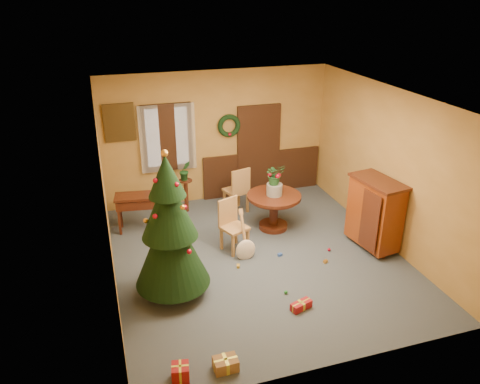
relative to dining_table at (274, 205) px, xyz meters
name	(u,v)px	position (x,y,z in m)	size (l,w,h in m)	color
room_envelope	(227,151)	(-0.46, 1.74, 0.60)	(5.50, 5.50, 5.50)	#323B4A
dining_table	(274,205)	(0.00, 0.00, 0.00)	(1.07, 1.07, 0.74)	black
urn	(274,189)	(0.00, 0.00, 0.33)	(0.31, 0.31, 0.23)	slate
centerpiece_plant	(275,174)	(0.00, 0.00, 0.66)	(0.37, 0.32, 0.41)	#1E4C23
chair_near	(232,223)	(-1.02, -0.50, 0.01)	(0.56, 0.56, 0.98)	#A16940
chair_far	(238,189)	(-0.47, 0.90, 0.04)	(0.55, 0.55, 1.03)	#A16940
guitar	(246,238)	(-0.89, -0.93, -0.09)	(0.36, 0.17, 0.86)	#F6E5CD
plant_stand	(186,192)	(-1.51, 1.28, -0.06)	(0.28, 0.28, 0.73)	black
stand_plant	(185,171)	(-1.51, 1.28, 0.43)	(0.24, 0.19, 0.43)	#19471E
christmas_tree	(170,230)	(-2.30, -1.55, 0.63)	(1.17, 1.17, 2.41)	#382111
writing_desk	(138,204)	(-2.58, 0.75, 0.06)	(0.91, 0.54, 0.76)	black
sideboard	(375,212)	(1.48, -1.23, 0.21)	(0.70, 1.12, 1.35)	#59210A
gift_a	(226,364)	(-1.95, -3.36, -0.43)	(0.31, 0.23, 0.17)	brown
gift_b	(180,372)	(-2.53, -3.35, -0.41)	(0.25, 0.25, 0.22)	maroon
gift_c	(170,276)	(-2.30, -1.19, -0.44)	(0.32, 0.33, 0.15)	brown
gift_d	(301,305)	(-0.53, -2.53, -0.45)	(0.37, 0.24, 0.12)	maroon
toy_a	(280,255)	(-0.27, -1.03, -0.49)	(0.08, 0.05, 0.05)	#274BAA
toy_b	(286,292)	(-0.60, -2.12, -0.48)	(0.06, 0.06, 0.06)	#217C2D
toy_c	(238,266)	(-1.10, -1.17, -0.49)	(0.08, 0.05, 0.05)	#B58921
toy_d	(329,250)	(0.66, -1.15, -0.48)	(0.06, 0.06, 0.06)	#B20B24
toy_e	(325,261)	(0.42, -1.49, -0.49)	(0.08, 0.05, 0.05)	gold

